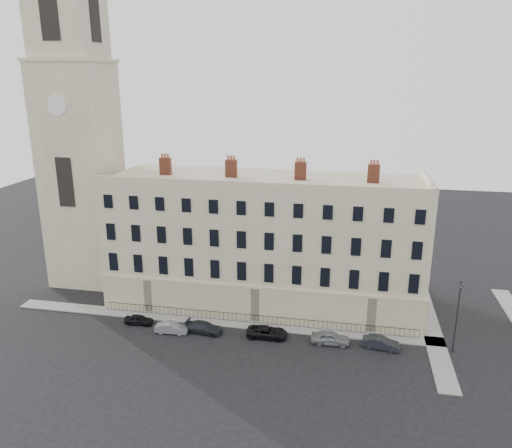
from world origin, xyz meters
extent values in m
plane|color=black|center=(0.00, 0.00, 0.00)|extent=(160.00, 160.00, 0.00)
cube|color=#C2B290|center=(-6.00, 12.00, 7.50)|extent=(36.00, 12.00, 15.00)
cube|color=beige|center=(-6.00, 5.92, 2.00)|extent=(36.10, 0.18, 4.00)
cube|color=beige|center=(12.08, 12.00, 2.00)|extent=(0.18, 12.10, 4.00)
cube|color=#C2B290|center=(-6.00, 6.15, 15.40)|extent=(36.00, 0.35, 0.80)
cube|color=#C2B290|center=(11.85, 12.00, 15.40)|extent=(0.35, 12.00, 0.80)
cube|color=brown|center=(-18.00, 12.00, 16.00)|extent=(1.30, 0.70, 2.00)
cube|color=brown|center=(-10.00, 12.00, 16.00)|extent=(1.30, 0.70, 2.00)
cube|color=brown|center=(-2.00, 12.00, 16.00)|extent=(1.30, 0.70, 2.00)
cube|color=brown|center=(6.00, 12.00, 16.00)|extent=(1.30, 0.70, 2.00)
cube|color=#C2B290|center=(-30.00, 14.00, 14.00)|extent=(8.00, 8.00, 28.00)
cube|color=#C2B290|center=(-30.00, 14.00, 33.00)|extent=(7.04, 7.04, 10.00)
cube|color=black|center=(-30.00, 10.43, 33.50)|extent=(2.20, 0.14, 7.00)
cylinder|color=white|center=(-30.00, 9.94, 23.00)|extent=(2.40, 0.14, 2.40)
cube|color=gray|center=(-10.00, 5.00, 0.06)|extent=(48.00, 2.00, 0.12)
cube|color=gray|center=(13.00, 8.00, 0.06)|extent=(2.00, 24.00, 0.12)
cube|color=black|center=(-6.00, 5.40, 1.02)|extent=(35.00, 0.04, 0.04)
cube|color=black|center=(-6.00, 5.40, 0.12)|extent=(35.00, 0.04, 0.04)
imported|color=black|center=(-18.43, 2.89, 0.54)|extent=(3.21, 1.45, 1.07)
imported|color=gray|center=(-14.23, 1.73, 0.58)|extent=(3.54, 1.36, 1.15)
imported|color=#21262C|center=(-10.87, 2.45, 0.59)|extent=(4.22, 2.12, 1.18)
imported|color=black|center=(-4.10, 2.73, 0.60)|extent=(4.35, 2.11, 1.19)
imported|color=gray|center=(2.45, 2.68, 0.67)|extent=(4.01, 1.73, 1.35)
imported|color=#21262C|center=(7.46, 2.74, 0.61)|extent=(3.85, 1.82, 1.22)
cylinder|color=#2A2A2E|center=(14.43, 3.45, 3.80)|extent=(0.15, 0.15, 7.60)
cylinder|color=#2A2A2E|center=(14.29, 2.80, 7.50)|extent=(0.39, 1.41, 0.09)
cube|color=#2A2A2E|center=(14.15, 2.15, 7.45)|extent=(0.27, 0.50, 0.11)
camera|label=1|loc=(3.66, -43.20, 26.35)|focal=35.00mm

